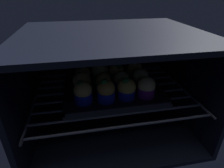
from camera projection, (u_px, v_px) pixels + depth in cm
name	position (u px, v px, depth cm)	size (l,w,h in cm)	color
oven_cavity	(110.00, 79.00, 70.64)	(59.00, 47.00, 37.00)	black
oven_rack	(112.00, 92.00, 68.53)	(54.80, 42.00, 0.80)	#444756
baking_tray	(112.00, 90.00, 67.88)	(34.00, 27.22, 2.20)	black
muffin_row0_col0	(83.00, 92.00, 58.50)	(5.78, 5.78, 7.63)	#1928B7
muffin_row0_col1	(106.00, 91.00, 59.24)	(5.73, 5.73, 7.96)	#1928B7
muffin_row0_col2	(127.00, 89.00, 60.86)	(6.07, 6.07, 7.59)	#1928B7
muffin_row0_col3	(146.00, 87.00, 61.80)	(5.91, 5.91, 7.07)	#7A238C
muffin_row1_col0	(82.00, 82.00, 64.50)	(6.27, 6.27, 7.47)	#7A238C
muffin_row1_col1	(104.00, 82.00, 65.69)	(5.73, 5.73, 6.65)	#0C8C84
muffin_row1_col2	(121.00, 81.00, 66.61)	(5.73, 5.73, 6.61)	#1928B7
muffin_row1_col3	(140.00, 78.00, 67.99)	(6.01, 6.01, 7.03)	red
muffin_row2_col0	(83.00, 75.00, 70.44)	(5.74, 5.74, 7.29)	#1928B7
muffin_row2_col1	(100.00, 73.00, 71.27)	(6.18, 6.18, 7.82)	#0C8C84
muffin_row2_col2	(116.00, 72.00, 72.48)	(5.85, 5.85, 7.29)	#0C8C84
muffin_row2_col3	(134.00, 70.00, 73.79)	(5.81, 5.81, 7.39)	silver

